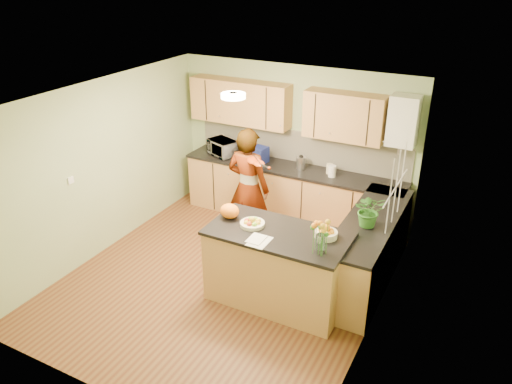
% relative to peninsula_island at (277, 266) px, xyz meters
% --- Properties ---
extents(floor, '(4.50, 4.50, 0.00)m').
position_rel_peninsula_island_xyz_m(floor, '(-0.81, 0.08, -0.49)').
color(floor, '#5A2E19').
rests_on(floor, ground).
extents(ceiling, '(4.00, 4.50, 0.02)m').
position_rel_peninsula_island_xyz_m(ceiling, '(-0.81, 0.08, 2.01)').
color(ceiling, white).
rests_on(ceiling, wall_back).
extents(wall_back, '(4.00, 0.02, 2.50)m').
position_rel_peninsula_island_xyz_m(wall_back, '(-0.81, 2.33, 0.76)').
color(wall_back, '#97AE7C').
rests_on(wall_back, floor).
extents(wall_front, '(4.00, 0.02, 2.50)m').
position_rel_peninsula_island_xyz_m(wall_front, '(-0.81, -2.17, 0.76)').
color(wall_front, '#97AE7C').
rests_on(wall_front, floor).
extents(wall_left, '(0.02, 4.50, 2.50)m').
position_rel_peninsula_island_xyz_m(wall_left, '(-2.81, 0.08, 0.76)').
color(wall_left, '#97AE7C').
rests_on(wall_left, floor).
extents(wall_right, '(0.02, 4.50, 2.50)m').
position_rel_peninsula_island_xyz_m(wall_right, '(1.19, 0.08, 0.76)').
color(wall_right, '#97AE7C').
rests_on(wall_right, floor).
extents(back_counter, '(3.64, 0.62, 0.94)m').
position_rel_peninsula_island_xyz_m(back_counter, '(-0.71, 2.03, -0.02)').
color(back_counter, '#AB8444').
rests_on(back_counter, floor).
extents(right_counter, '(0.62, 2.24, 0.94)m').
position_rel_peninsula_island_xyz_m(right_counter, '(0.89, 0.93, -0.02)').
color(right_counter, '#AB8444').
rests_on(right_counter, floor).
extents(splashback, '(3.60, 0.02, 0.52)m').
position_rel_peninsula_island_xyz_m(splashback, '(-0.71, 2.31, 0.71)').
color(splashback, silver).
rests_on(splashback, back_counter).
extents(upper_cabinets, '(3.20, 0.34, 0.70)m').
position_rel_peninsula_island_xyz_m(upper_cabinets, '(-0.98, 2.16, 1.36)').
color(upper_cabinets, '#AB8444').
rests_on(upper_cabinets, wall_back).
extents(boiler, '(0.40, 0.30, 0.86)m').
position_rel_peninsula_island_xyz_m(boiler, '(0.89, 2.17, 1.40)').
color(boiler, white).
rests_on(boiler, wall_back).
extents(window_right, '(0.01, 1.30, 1.05)m').
position_rel_peninsula_island_xyz_m(window_right, '(1.19, 0.68, 1.06)').
color(window_right, white).
rests_on(window_right, wall_right).
extents(light_switch, '(0.02, 0.09, 0.09)m').
position_rel_peninsula_island_xyz_m(light_switch, '(-2.79, -0.52, 0.81)').
color(light_switch, white).
rests_on(light_switch, wall_left).
extents(ceiling_lamp, '(0.30, 0.30, 0.07)m').
position_rel_peninsula_island_xyz_m(ceiling_lamp, '(-0.81, 0.38, 1.97)').
color(ceiling_lamp, '#FFEABF').
rests_on(ceiling_lamp, ceiling).
extents(peninsula_island, '(1.72, 0.88, 0.98)m').
position_rel_peninsula_island_xyz_m(peninsula_island, '(0.00, 0.00, 0.00)').
color(peninsula_island, '#AB8444').
rests_on(peninsula_island, floor).
extents(fruit_dish, '(0.30, 0.30, 0.11)m').
position_rel_peninsula_island_xyz_m(fruit_dish, '(-0.35, 0.00, 0.53)').
color(fruit_dish, beige).
rests_on(fruit_dish, peninsula_island).
extents(orange_bowl, '(0.27, 0.27, 0.15)m').
position_rel_peninsula_island_xyz_m(orange_bowl, '(0.55, 0.15, 0.56)').
color(orange_bowl, beige).
rests_on(orange_bowl, peninsula_island).
extents(flower_vase, '(0.25, 0.25, 0.47)m').
position_rel_peninsula_island_xyz_m(flower_vase, '(0.60, -0.18, 0.80)').
color(flower_vase, silver).
rests_on(flower_vase, peninsula_island).
extents(orange_bag, '(0.25, 0.22, 0.19)m').
position_rel_peninsula_island_xyz_m(orange_bag, '(-0.70, 0.05, 0.58)').
color(orange_bag, orange).
rests_on(orange_bag, peninsula_island).
extents(papers, '(0.22, 0.30, 0.01)m').
position_rel_peninsula_island_xyz_m(papers, '(-0.10, -0.30, 0.50)').
color(papers, white).
rests_on(papers, peninsula_island).
extents(violinist, '(0.69, 0.47, 1.83)m').
position_rel_peninsula_island_xyz_m(violinist, '(-0.98, 1.08, 0.42)').
color(violinist, tan).
rests_on(violinist, floor).
extents(violin, '(0.65, 0.56, 0.16)m').
position_rel_peninsula_island_xyz_m(violin, '(-0.78, 0.86, 0.97)').
color(violin, '#541A05').
rests_on(violin, violinist).
extents(microwave, '(0.57, 0.48, 0.27)m').
position_rel_peninsula_island_xyz_m(microwave, '(-1.98, 2.00, 0.58)').
color(microwave, white).
rests_on(microwave, back_counter).
extents(blue_box, '(0.36, 0.28, 0.26)m').
position_rel_peninsula_island_xyz_m(blue_box, '(-1.32, 2.00, 0.58)').
color(blue_box, navy).
rests_on(blue_box, back_counter).
extents(kettle, '(0.14, 0.14, 0.27)m').
position_rel_peninsula_island_xyz_m(kettle, '(-0.57, 2.05, 0.56)').
color(kettle, '#ADADB2').
rests_on(kettle, back_counter).
extents(jar_cream, '(0.13, 0.13, 0.16)m').
position_rel_peninsula_island_xyz_m(jar_cream, '(-0.10, 2.08, 0.52)').
color(jar_cream, beige).
rests_on(jar_cream, back_counter).
extents(jar_white, '(0.13, 0.13, 0.18)m').
position_rel_peninsula_island_xyz_m(jar_white, '(-0.03, 1.98, 0.54)').
color(jar_white, white).
rests_on(jar_white, back_counter).
extents(potted_plant, '(0.49, 0.46, 0.43)m').
position_rel_peninsula_island_xyz_m(potted_plant, '(0.89, 0.73, 0.66)').
color(potted_plant, '#337627').
rests_on(potted_plant, right_counter).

